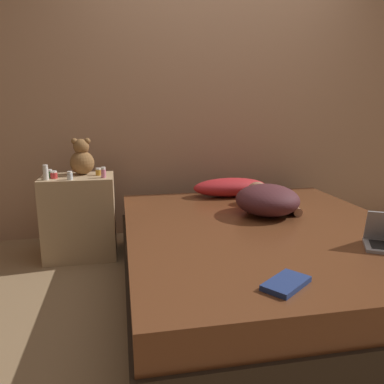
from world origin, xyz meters
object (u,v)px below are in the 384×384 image
(bottle_pink, at_px, (103,173))
(person_lying, at_px, (267,199))
(bottle_green, at_px, (50,174))
(pillow, at_px, (230,187))
(teddy_bear, at_px, (82,159))
(bottle_red, at_px, (54,175))
(book, at_px, (286,283))
(bottle_amber, at_px, (98,172))
(bottle_white, at_px, (46,173))
(bottle_clear, at_px, (70,176))

(bottle_pink, bearing_deg, person_lying, -20.08)
(bottle_green, bearing_deg, bottle_pink, -11.79)
(pillow, relative_size, teddy_bear, 2.22)
(bottle_red, bearing_deg, book, -52.94)
(bottle_pink, relative_size, book, 0.32)
(bottle_red, bearing_deg, bottle_pink, -6.11)
(bottle_amber, distance_m, bottle_white, 0.38)
(person_lying, height_order, bottle_pink, bottle_pink)
(bottle_clear, bearing_deg, teddy_bear, 71.35)
(bottle_clear, height_order, bottle_white, bottle_white)
(person_lying, xyz_separation_m, bottle_pink, (-1.12, 0.41, 0.16))
(person_lying, xyz_separation_m, bottle_white, (-1.53, 0.40, 0.17))
(pillow, height_order, bottle_clear, bottle_clear)
(bottle_white, bearing_deg, bottle_red, 48.64)
(teddy_bear, relative_size, bottle_red, 5.07)
(teddy_bear, relative_size, bottle_amber, 5.01)
(person_lying, height_order, bottle_clear, bottle_clear)
(bottle_green, bearing_deg, teddy_bear, 21.84)
(teddy_bear, height_order, book, teddy_bear)
(book, bearing_deg, bottle_clear, 125.37)
(bottle_red, bearing_deg, teddy_bear, 34.96)
(bottle_pink, height_order, book, bottle_pink)
(bottle_pink, distance_m, book, 1.69)
(person_lying, height_order, teddy_bear, teddy_bear)
(person_lying, bearing_deg, bottle_amber, 163.63)
(pillow, relative_size, person_lying, 0.97)
(teddy_bear, height_order, bottle_green, teddy_bear)
(bottle_red, height_order, bottle_pink, bottle_pink)
(bottle_clear, distance_m, bottle_green, 0.20)
(book, bearing_deg, teddy_bear, 119.94)
(teddy_bear, bearing_deg, bottle_red, -145.04)
(bottle_green, bearing_deg, bottle_amber, 5.03)
(pillow, height_order, book, pillow)
(bottle_red, xyz_separation_m, book, (1.14, -1.51, -0.23))
(bottle_green, relative_size, bottle_amber, 1.08)
(bottle_amber, distance_m, bottle_pink, 0.12)
(bottle_clear, height_order, bottle_pink, bottle_pink)
(bottle_pink, bearing_deg, teddy_bear, 133.38)
(teddy_bear, xyz_separation_m, book, (0.95, -1.65, -0.33))
(teddy_bear, xyz_separation_m, bottle_amber, (0.12, -0.06, -0.10))
(book, bearing_deg, bottle_pink, 118.03)
(pillow, height_order, person_lying, person_lying)
(teddy_bear, relative_size, bottle_green, 4.63)
(person_lying, distance_m, bottle_amber, 1.29)
(bottle_clear, bearing_deg, bottle_red, 148.28)
(bottle_red, height_order, bottle_amber, same)
(book, bearing_deg, bottle_green, 127.11)
(bottle_white, relative_size, bottle_pink, 1.37)
(bottle_pink, bearing_deg, bottle_white, -178.17)
(bottle_green, relative_size, bottle_white, 0.56)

